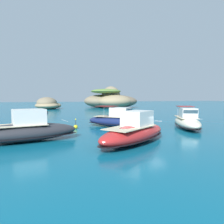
{
  "coord_description": "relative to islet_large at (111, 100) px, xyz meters",
  "views": [
    {
      "loc": [
        -11.05,
        -18.77,
        4.35
      ],
      "look_at": [
        0.58,
        14.27,
        1.92
      ],
      "focal_mm": 33.48,
      "sensor_mm": 36.0,
      "label": 1
    }
  ],
  "objects": [
    {
      "name": "motorboat_charcoal",
      "position": [
        -30.68,
        -62.21,
        -2.09
      ],
      "size": [
        11.31,
        5.32,
        3.2
      ],
      "color": "#2D2D33",
      "rests_on": "ground"
    },
    {
      "name": "ground_plane",
      "position": [
        -18.23,
        -65.55,
        -3.16
      ],
      "size": [
        400.0,
        400.0,
        0.0
      ],
      "primitive_type": "plane",
      "color": "#0C5B7A"
    },
    {
      "name": "islet_small",
      "position": [
        -25.88,
        -0.16,
        -1.41
      ],
      "size": [
        12.15,
        14.9,
        4.52
      ],
      "color": "#84755B",
      "rests_on": "ground"
    },
    {
      "name": "motorboat_navy",
      "position": [
        -18.26,
        -55.48,
        -2.19
      ],
      "size": [
        8.96,
        9.13,
        3.08
      ],
      "color": "navy",
      "rests_on": "ground"
    },
    {
      "name": "motorboat_cream",
      "position": [
        -9.45,
        -60.1,
        -2.19
      ],
      "size": [
        6.98,
        10.1,
        3.07
      ],
      "color": "beige",
      "rests_on": "ground"
    },
    {
      "name": "islet_large",
      "position": [
        0.0,
        0.0,
        0.0
      ],
      "size": [
        26.3,
        25.44,
        9.18
      ],
      "color": "#84755B",
      "rests_on": "ground"
    },
    {
      "name": "channel_buoy",
      "position": [
        -24.49,
        -55.47,
        -2.83
      ],
      "size": [
        0.56,
        0.56,
        1.48
      ],
      "color": "yellow",
      "rests_on": "ground"
    },
    {
      "name": "motorboat_red",
      "position": [
        -20.59,
        -66.26,
        -2.14
      ],
      "size": [
        10.38,
        8.39,
        3.06
      ],
      "color": "red",
      "rests_on": "ground"
    }
  ]
}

